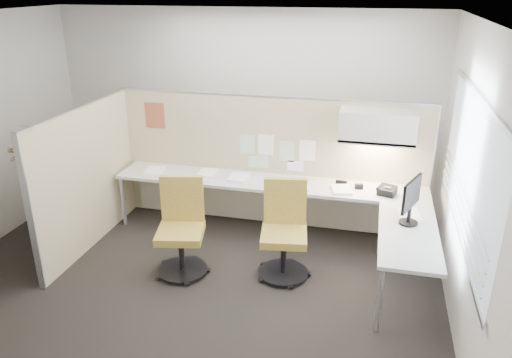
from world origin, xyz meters
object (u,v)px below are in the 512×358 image
(desk, at_px, (291,197))
(chair_left, at_px, (181,230))
(chair_right, at_px, (284,233))
(phone, at_px, (387,191))
(monitor, at_px, (411,199))

(desk, height_order, chair_left, chair_left)
(chair_right, bearing_deg, phone, 28.40)
(desk, xyz_separation_m, phone, (1.14, 0.06, 0.18))
(chair_right, xyz_separation_m, monitor, (1.31, 0.09, 0.52))
(chair_left, bearing_deg, phone, 12.69)
(chair_right, relative_size, phone, 4.13)
(chair_right, xyz_separation_m, phone, (1.09, 0.83, 0.28))
(monitor, bearing_deg, desk, 85.36)
(chair_right, height_order, phone, chair_right)
(desk, xyz_separation_m, monitor, (1.37, -0.68, 0.42))
(desk, distance_m, chair_right, 0.78)
(chair_left, xyz_separation_m, phone, (2.23, 1.05, 0.28))
(desk, relative_size, chair_right, 3.72)
(desk, bearing_deg, chair_right, -85.78)
(monitor, height_order, phone, monitor)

